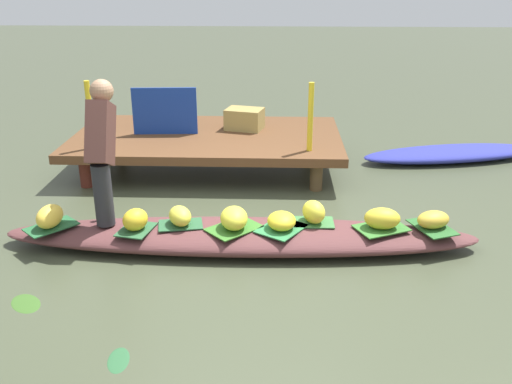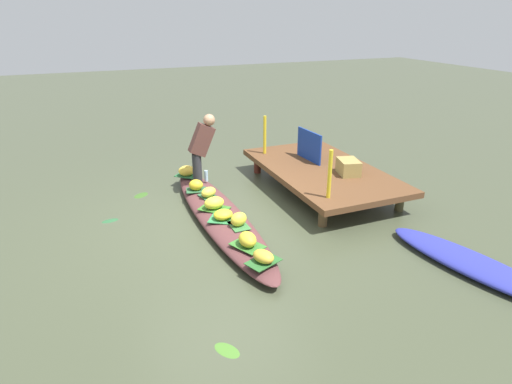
{
  "view_description": "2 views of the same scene",
  "coord_description": "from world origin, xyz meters",
  "views": [
    {
      "loc": [
        0.31,
        -4.41,
        2.29
      ],
      "look_at": [
        0.12,
        0.43,
        0.35
      ],
      "focal_mm": 39.46,
      "sensor_mm": 36.0,
      "label": 1
    },
    {
      "loc": [
        5.83,
        -1.8,
        3.02
      ],
      "look_at": [
        0.05,
        0.59,
        0.41
      ],
      "focal_mm": 30.56,
      "sensor_mm": 36.0,
      "label": 2
    }
  ],
  "objects": [
    {
      "name": "canal_water",
      "position": [
        0.0,
        0.0,
        0.0
      ],
      "size": [
        40.0,
        40.0,
        0.0
      ],
      "primitive_type": "plane",
      "color": "#3F4531",
      "rests_on": "ground"
    },
    {
      "name": "dock_platform",
      "position": [
        -0.53,
        2.12,
        0.36
      ],
      "size": [
        3.2,
        1.8,
        0.41
      ],
      "color": "brown",
      "rests_on": "ground"
    },
    {
      "name": "vendor_boat",
      "position": [
        0.0,
        0.0,
        0.1
      ],
      "size": [
        4.14,
        0.73,
        0.2
      ],
      "primitive_type": "ellipsoid",
      "rotation": [
        0.0,
        0.0,
        0.01
      ],
      "color": "brown",
      "rests_on": "ground"
    },
    {
      "name": "moored_boat",
      "position": [
        2.54,
        2.51,
        0.08
      ],
      "size": [
        2.41,
        1.08,
        0.17
      ],
      "primitive_type": "ellipsoid",
      "rotation": [
        0.0,
        0.0,
        0.21
      ],
      "color": "#2B3196",
      "rests_on": "ground"
    },
    {
      "name": "leaf_mat_0",
      "position": [
        -0.05,
        -0.06,
        0.21
      ],
      "size": [
        0.53,
        0.52,
        0.01
      ],
      "primitive_type": "cube",
      "rotation": [
        0.0,
        0.0,
        0.76
      ],
      "color": "#356E25",
      "rests_on": "vendor_boat"
    },
    {
      "name": "banana_bunch_0",
      "position": [
        -0.05,
        -0.06,
        0.3
      ],
      "size": [
        0.27,
        0.34,
        0.19
      ],
      "primitive_type": "ellipsoid",
      "rotation": [
        0.0,
        0.0,
        4.83
      ],
      "color": "yellow",
      "rests_on": "vendor_boat"
    },
    {
      "name": "leaf_mat_1",
      "position": [
        -0.52,
        -0.01,
        0.21
      ],
      "size": [
        0.42,
        0.31,
        0.01
      ],
      "primitive_type": "cube",
      "rotation": [
        0.0,
        0.0,
        0.19
      ],
      "color": "#275632",
      "rests_on": "vendor_boat"
    },
    {
      "name": "banana_bunch_1",
      "position": [
        -0.52,
        -0.01,
        0.29
      ],
      "size": [
        0.28,
        0.32,
        0.17
      ],
      "primitive_type": "ellipsoid",
      "rotation": [
        0.0,
        0.0,
        2.01
      ],
      "color": "yellow",
      "rests_on": "vendor_boat"
    },
    {
      "name": "leaf_mat_2",
      "position": [
        0.36,
        -0.05,
        0.21
      ],
      "size": [
        0.48,
        0.51,
        0.01
      ],
      "primitive_type": "cube",
      "rotation": [
        0.0,
        0.0,
        0.99
      ],
      "color": "#2D7840",
      "rests_on": "vendor_boat"
    },
    {
      "name": "banana_bunch_2",
      "position": [
        0.36,
        -0.05,
        0.28
      ],
      "size": [
        0.25,
        0.29,
        0.15
      ],
      "primitive_type": "ellipsoid",
      "rotation": [
        0.0,
        0.0,
        4.72
      ],
      "color": "yellow",
      "rests_on": "vendor_boat"
    },
    {
      "name": "leaf_mat_3",
      "position": [
        1.66,
        0.02,
        0.21
      ],
      "size": [
        0.4,
        0.48,
        0.01
      ],
      "primitive_type": "cube",
      "rotation": [
        0.0,
        0.0,
        1.95
      ],
      "color": "#275D27",
      "rests_on": "vendor_boat"
    },
    {
      "name": "banana_bunch_3",
      "position": [
        1.66,
        0.02,
        0.28
      ],
      "size": [
        0.35,
        0.3,
        0.15
      ],
      "primitive_type": "ellipsoid",
      "rotation": [
        0.0,
        0.0,
        3.53
      ],
      "color": "gold",
      "rests_on": "vendor_boat"
    },
    {
      "name": "leaf_mat_4",
      "position": [
        -0.88,
        -0.12,
        0.21
      ],
      "size": [
        0.32,
        0.38,
        0.01
      ],
      "primitive_type": "cube",
      "rotation": [
        0.0,
        0.0,
        1.35
      ],
      "color": "#295732",
      "rests_on": "vendor_boat"
    },
    {
      "name": "banana_bunch_4",
      "position": [
        -0.88,
        -0.12,
        0.3
      ],
      "size": [
        0.27,
        0.29,
        0.19
      ],
      "primitive_type": "ellipsoid",
      "rotation": [
        0.0,
        0.0,
        4.32
      ],
      "color": "gold",
      "rests_on": "vendor_boat"
    },
    {
      "name": "leaf_mat_5",
      "position": [
        -1.63,
        -0.09,
        0.21
      ],
      "size": [
        0.47,
        0.48,
        0.01
      ],
      "primitive_type": "cube",
      "rotation": [
        0.0,
        0.0,
        0.82
      ],
      "color": "#225930",
      "rests_on": "vendor_boat"
    },
    {
      "name": "banana_bunch_5",
      "position": [
        -1.63,
        -0.09,
        0.3
      ],
      "size": [
        0.24,
        0.33,
        0.19
      ],
      "primitive_type": "ellipsoid",
      "rotation": [
        0.0,
        0.0,
        1.41
      ],
      "color": "yellow",
      "rests_on": "vendor_boat"
    },
    {
      "name": "leaf_mat_6",
      "position": [
        0.64,
        0.08,
        0.21
      ],
      "size": [
        0.36,
        0.25,
        0.01
      ],
      "primitive_type": "cube",
      "rotation": [
        0.0,
        0.0,
        0.01
      ],
      "color": "#387038",
      "rests_on": "vendor_boat"
    },
    {
      "name": "banana_bunch_6",
      "position": [
        0.64,
        0.08,
        0.31
      ],
      "size": [
        0.26,
        0.3,
        0.2
      ],
      "primitive_type": "ellipsoid",
      "rotation": [
        0.0,
        0.0,
        1.93
      ],
      "color": "yellow",
      "rests_on": "vendor_boat"
    },
    {
      "name": "leaf_mat_7",
      "position": [
        1.22,
        -0.01,
        0.21
      ],
      "size": [
        0.51,
        0.44,
        0.01
      ],
      "primitive_type": "cube",
      "rotation": [
        0.0,
        0.0,
        0.43
      ],
      "color": "#336F29",
      "rests_on": "vendor_boat"
    },
    {
      "name": "banana_bunch_7",
      "position": [
        1.22,
        -0.01,
        0.3
      ],
      "size": [
        0.31,
        0.23,
        0.18
      ],
      "primitive_type": "ellipsoid",
      "rotation": [
        0.0,
        0.0,
        6.25
      ],
      "color": "gold",
      "rests_on": "vendor_boat"
    },
    {
      "name": "vendor_person",
      "position": [
        -1.17,
        0.09,
        0.9
      ],
      "size": [
        0.2,
        0.48,
        1.22
      ],
      "color": "#28282D",
      "rests_on": "vendor_boat"
    },
    {
      "name": "water_bottle",
      "position": [
        -1.24,
        0.16,
        0.3
      ],
      "size": [
        0.06,
        0.06,
        0.2
      ],
      "primitive_type": "cylinder",
      "color": "#A7D0E8",
      "rests_on": "vendor_boat"
    },
    {
      "name": "market_banner",
      "position": [
        -1.03,
        2.12,
        0.69
      ],
      "size": [
        0.77,
        0.08,
        0.56
      ],
      "primitive_type": "cube",
      "rotation": [
        0.0,
        0.0,
        0.07
      ],
      "color": "navy",
      "rests_on": "dock_platform"
    },
    {
      "name": "railing_post_west",
      "position": [
        -1.73,
        1.52,
        0.79
      ],
      "size": [
        0.06,
        0.06,
        0.75
      ],
      "primitive_type": "cylinder",
      "color": "gold",
      "rests_on": "dock_platform"
    },
    {
      "name": "railing_post_east",
      "position": [
        0.67,
        1.52,
        0.79
      ],
      "size": [
        0.06,
        0.06,
        0.75
      ],
      "primitive_type": "cylinder",
      "color": "gold",
      "rests_on": "dock_platform"
    },
    {
      "name": "produce_crate",
      "position": [
        -0.1,
        2.38,
        0.54
      ],
      "size": [
        0.51,
        0.42,
        0.26
      ],
      "primitive_type": "cube",
      "rotation": [
        0.0,
        0.0,
        -0.25
      ],
      "color": "olive",
      "rests_on": "dock_platform"
    },
    {
      "name": "drifting_plant_0",
      "position": [
        2.69,
        -0.8,
        0.0
      ],
      "size": [
        0.33,
        0.29,
        0.01
      ],
      "primitive_type": "ellipsoid",
      "rotation": [
        0.0,
        0.0,
        0.53
      ],
      "color": "#467A29",
      "rests_on": "ground"
    },
    {
      "name": "drifting_plant_2",
      "position": [
        -0.66,
        -1.57,
        0.0
      ],
      "size": [
        0.17,
        0.27,
        0.01
      ],
      "primitive_type": "ellipsoid",
      "rotation": [
        0.0,
        0.0,
        1.72
      ],
      "color": "#285831",
      "rests_on": "ground"
    },
    {
      "name": "drifting_plant_3",
      "position": [
        -1.51,
        -0.97,
        0.0
      ],
      "size": [
        0.34,
        0.35,
        0.01
      ],
      "primitive_type": "ellipsoid",
      "rotation": [
        0.0,
        0.0,
        2.31
      ],
      "color": "#355C21",
      "rests_on": "ground"
    }
  ]
}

